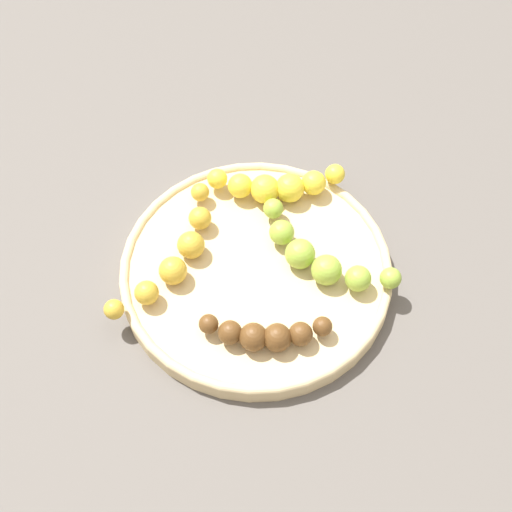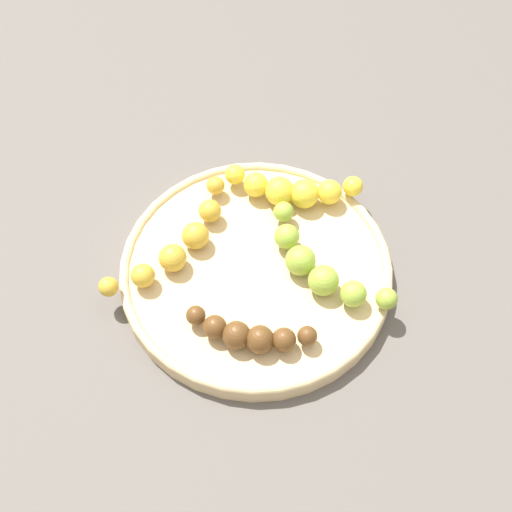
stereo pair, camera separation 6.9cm
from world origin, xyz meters
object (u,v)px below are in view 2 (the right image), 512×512
Objects in this scene: fruit_bowl at (256,270)px; banana_green at (318,266)px; banana_yellow at (292,189)px; banana_overripe at (249,334)px; banana_spotted at (179,243)px.

banana_green is at bearing -119.47° from fruit_bowl.
fruit_bowl is 0.10m from banana_yellow.
fruit_bowl is 0.09m from banana_overripe.
banana_yellow reaches higher than banana_spotted.
banana_green is at bearing 26.74° from banana_spotted.
banana_yellow is 0.14m from banana_spotted.
fruit_bowl is 1.75× the size of banana_spotted.
banana_green and banana_yellow have the same top height.
fruit_bowl is at bearing -51.28° from banana_green.
banana_overripe is at bearing 154.78° from fruit_bowl.
banana_overripe is (-0.05, 0.09, -0.00)m from banana_green.
banana_yellow reaches higher than banana_overripe.
banana_overripe is (-0.13, -0.03, -0.00)m from banana_spotted.
banana_spotted is (-0.02, 0.14, -0.00)m from banana_yellow.
banana_yellow is 1.23× the size of banana_overripe.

